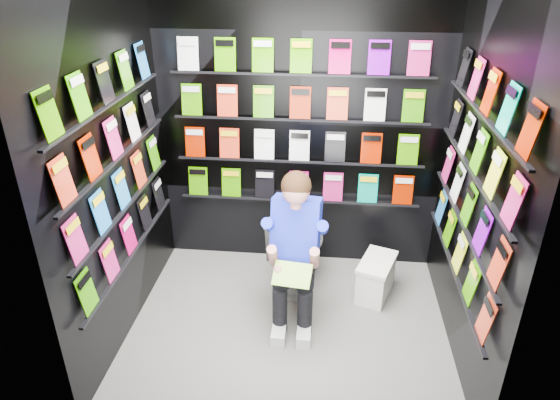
# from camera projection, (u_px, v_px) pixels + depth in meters

# --- Properties ---
(floor) EXTENTS (2.40, 2.40, 0.00)m
(floor) POSITION_uv_depth(u_px,v_px,m) (288.00, 326.00, 3.85)
(floor) COLOR slate
(floor) RESTS_ON ground
(wall_back) EXTENTS (2.40, 0.04, 2.60)m
(wall_back) POSITION_uv_depth(u_px,v_px,m) (300.00, 124.00, 4.15)
(wall_back) COLOR black
(wall_back) RESTS_ON floor
(wall_front) EXTENTS (2.40, 0.04, 2.60)m
(wall_front) POSITION_uv_depth(u_px,v_px,m) (272.00, 255.00, 2.37)
(wall_front) COLOR black
(wall_front) RESTS_ON floor
(wall_left) EXTENTS (0.04, 2.00, 2.60)m
(wall_left) POSITION_uv_depth(u_px,v_px,m) (113.00, 164.00, 3.37)
(wall_left) COLOR black
(wall_left) RESTS_ON floor
(wall_right) EXTENTS (0.04, 2.00, 2.60)m
(wall_right) POSITION_uv_depth(u_px,v_px,m) (479.00, 180.00, 3.15)
(wall_right) COLOR black
(wall_right) RESTS_ON floor
(comics_back) EXTENTS (2.10, 0.06, 1.37)m
(comics_back) POSITION_uv_depth(u_px,v_px,m) (300.00, 125.00, 4.12)
(comics_back) COLOR #BA0A59
(comics_back) RESTS_ON wall_back
(comics_left) EXTENTS (0.06, 1.70, 1.37)m
(comics_left) POSITION_uv_depth(u_px,v_px,m) (117.00, 164.00, 3.37)
(comics_left) COLOR #BA0A59
(comics_left) RESTS_ON wall_left
(comics_right) EXTENTS (0.06, 1.70, 1.37)m
(comics_right) POSITION_uv_depth(u_px,v_px,m) (474.00, 179.00, 3.15)
(comics_right) COLOR #BA0A59
(comics_right) RESTS_ON wall_right
(toilet) EXTENTS (0.51, 0.79, 0.73)m
(toilet) POSITION_uv_depth(u_px,v_px,m) (299.00, 245.00, 4.21)
(toilet) COLOR white
(toilet) RESTS_ON floor
(longbox) EXTENTS (0.35, 0.46, 0.31)m
(longbox) POSITION_uv_depth(u_px,v_px,m) (376.00, 279.00, 4.14)
(longbox) COLOR white
(longbox) RESTS_ON floor
(longbox_lid) EXTENTS (0.38, 0.49, 0.03)m
(longbox_lid) POSITION_uv_depth(u_px,v_px,m) (377.00, 262.00, 4.06)
(longbox_lid) COLOR white
(longbox_lid) RESTS_ON longbox
(reader) EXTENTS (0.56, 0.76, 1.30)m
(reader) POSITION_uv_depth(u_px,v_px,m) (296.00, 229.00, 3.70)
(reader) COLOR #1422D8
(reader) RESTS_ON toilet
(held_comic) EXTENTS (0.28, 0.19, 0.11)m
(held_comic) POSITION_uv_depth(u_px,v_px,m) (292.00, 275.00, 3.46)
(held_comic) COLOR green
(held_comic) RESTS_ON reader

